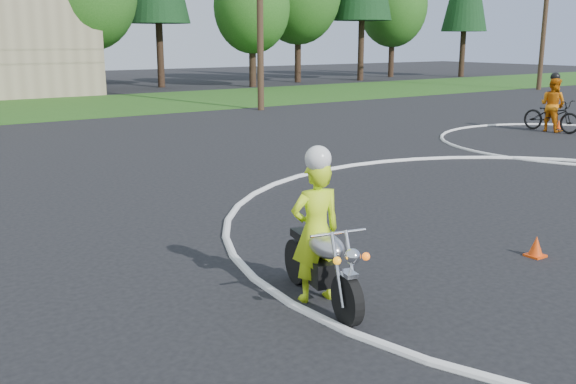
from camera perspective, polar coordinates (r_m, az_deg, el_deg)
grass_strip at (r=31.42m, az=-16.23°, el=7.45°), size 120.00×10.00×0.02m
primary_motorcycle at (r=7.43m, az=3.06°, el=-6.40°), size 0.77×1.88×1.00m
rider_primary_grp at (r=7.41m, az=2.48°, el=-3.13°), size 0.68×0.52×1.85m
rider_second_grp at (r=23.11m, az=22.42°, el=6.68°), size 0.76×2.05×1.95m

